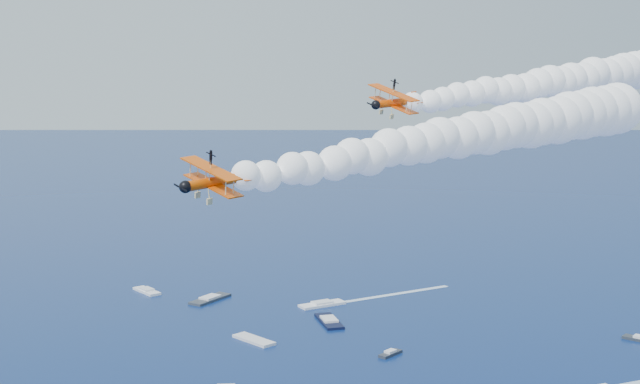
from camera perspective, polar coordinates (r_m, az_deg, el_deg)
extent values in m
cube|color=white|center=(244.57, 0.15, -7.52)|extent=(14.19, 7.59, 0.70)
cube|color=black|center=(228.57, 0.61, -8.63)|extent=(4.86, 14.42, 0.70)
cube|color=#292E37|center=(203.90, 4.73, -10.73)|extent=(6.82, 5.53, 0.70)
cube|color=silver|center=(213.97, -4.44, -9.82)|extent=(9.35, 12.69, 0.70)
cube|color=white|center=(264.32, -11.50, -6.50)|extent=(7.89, 11.94, 0.70)
cube|color=#303741|center=(252.21, -7.36, -7.11)|extent=(13.60, 12.97, 0.70)
cube|color=white|center=(258.13, 5.13, -6.80)|extent=(37.28, 11.48, 0.04)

